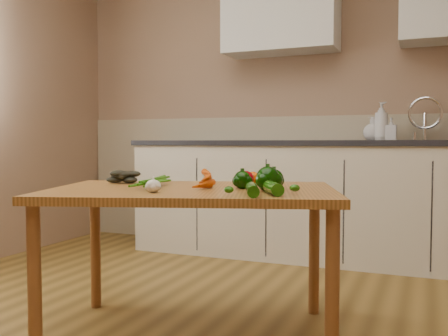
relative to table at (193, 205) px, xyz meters
name	(u,v)px	position (x,y,z in m)	size (l,w,h in m)	color
room	(155,52)	(-0.03, -0.27, 0.64)	(4.04, 5.04, 2.64)	olive
counter_run	(314,198)	(0.18, 1.75, -0.15)	(2.84, 0.64, 1.14)	beige
upper_cabinets	(360,0)	(0.48, 1.88, 1.35)	(2.15, 0.35, 0.70)	silver
table	(193,205)	(0.00, 0.00, 0.00)	(1.46, 1.16, 0.68)	#A96D31
soap_bottle_a	(381,121)	(0.65, 1.83, 0.44)	(0.11, 0.11, 0.28)	silver
soap_bottle_b	(391,129)	(0.72, 1.82, 0.38)	(0.07, 0.08, 0.17)	silver
soap_bottle_c	(372,129)	(0.59, 1.85, 0.38)	(0.14, 0.14, 0.17)	silver
carrot_bunch	(189,181)	(-0.03, 0.02, 0.11)	(0.24, 0.18, 0.06)	#C94804
leafy_greens	(124,174)	(-0.45, 0.13, 0.12)	(0.18, 0.16, 0.09)	black
garlic_bulb	(153,186)	(-0.06, -0.24, 0.10)	(0.06, 0.06, 0.05)	silver
pepper_a	(242,180)	(0.22, 0.06, 0.11)	(0.08, 0.08, 0.08)	black
pepper_b	(274,179)	(0.35, 0.10, 0.12)	(0.09, 0.09, 0.09)	black
pepper_c	(268,179)	(0.35, 0.00, 0.13)	(0.10, 0.10, 0.10)	black
tomato_a	(246,178)	(0.19, 0.19, 0.11)	(0.08, 0.08, 0.07)	#89020B
tomato_b	(253,178)	(0.19, 0.28, 0.11)	(0.07, 0.07, 0.06)	#D14B05
tomato_c	(265,180)	(0.27, 0.22, 0.11)	(0.07, 0.07, 0.06)	#D14B05
zucchini_a	(273,188)	(0.42, -0.13, 0.10)	(0.05, 0.05, 0.17)	#184D08
zucchini_b	(252,190)	(0.35, -0.20, 0.10)	(0.05, 0.05, 0.18)	#184D08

